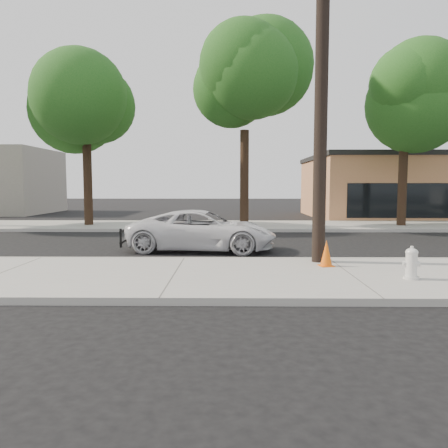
# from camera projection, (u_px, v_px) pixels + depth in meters

# --- Properties ---
(ground) EXTENTS (120.00, 120.00, 0.00)m
(ground) POSITION_uv_depth(u_px,v_px,m) (191.00, 252.00, 14.27)
(ground) COLOR black
(ground) RESTS_ON ground
(near_sidewalk) EXTENTS (90.00, 4.40, 0.15)m
(near_sidewalk) POSITION_uv_depth(u_px,v_px,m) (175.00, 276.00, 9.98)
(near_sidewalk) COLOR gray
(near_sidewalk) RESTS_ON ground
(far_sidewalk) EXTENTS (90.00, 5.00, 0.15)m
(far_sidewalk) POSITION_uv_depth(u_px,v_px,m) (205.00, 226.00, 22.73)
(far_sidewalk) COLOR gray
(far_sidewalk) RESTS_ON ground
(curb_near) EXTENTS (90.00, 0.12, 0.16)m
(curb_near) POSITION_uv_depth(u_px,v_px,m) (184.00, 260.00, 12.17)
(curb_near) COLOR #9E9B93
(curb_near) RESTS_ON ground
(building_main) EXTENTS (18.00, 10.00, 4.00)m
(building_main) POSITION_uv_depth(u_px,v_px,m) (445.00, 188.00, 29.83)
(building_main) COLOR #B5734B
(building_main) RESTS_ON ground
(utility_pole) EXTENTS (1.40, 0.34, 9.00)m
(utility_pole) POSITION_uv_depth(u_px,v_px,m) (321.00, 85.00, 11.12)
(utility_pole) COLOR black
(utility_pole) RESTS_ON near_sidewalk
(tree_b) EXTENTS (4.34, 4.20, 8.45)m
(tree_b) POSITION_uv_depth(u_px,v_px,m) (89.00, 106.00, 21.83)
(tree_b) COLOR black
(tree_b) RESTS_ON far_sidewalk
(tree_c) EXTENTS (4.96, 4.80, 9.55)m
(tree_c) POSITION_uv_depth(u_px,v_px,m) (249.00, 88.00, 21.25)
(tree_c) COLOR black
(tree_c) RESTS_ON far_sidewalk
(tree_d) EXTENTS (4.50, 4.35, 8.75)m
(tree_d) POSITION_uv_depth(u_px,v_px,m) (411.00, 100.00, 21.51)
(tree_d) COLOR black
(tree_d) RESTS_ON far_sidewalk
(police_cruiser) EXTENTS (5.02, 2.65, 1.35)m
(police_cruiser) POSITION_uv_depth(u_px,v_px,m) (202.00, 230.00, 14.40)
(police_cruiser) COLOR silver
(police_cruiser) RESTS_ON ground
(fire_hydrant) EXTENTS (0.36, 0.32, 0.67)m
(fire_hydrant) POSITION_uv_depth(u_px,v_px,m) (411.00, 264.00, 9.33)
(fire_hydrant) COLOR silver
(fire_hydrant) RESTS_ON near_sidewalk
(traffic_cone) EXTENTS (0.40, 0.40, 0.66)m
(traffic_cone) POSITION_uv_depth(u_px,v_px,m) (326.00, 253.00, 10.84)
(traffic_cone) COLOR #E75C0C
(traffic_cone) RESTS_ON near_sidewalk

